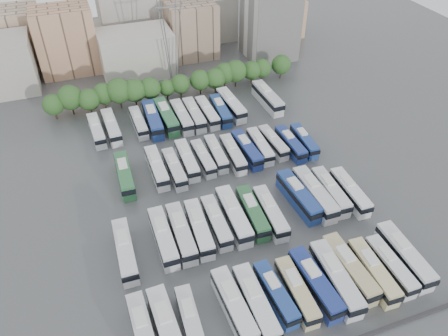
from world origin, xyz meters
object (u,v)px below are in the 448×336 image
object	(u,v)px
bus_r2_s7	(216,153)
bus_r3_s6	(182,117)
bus_r0_s1	(167,330)
bus_r0_s9	(335,278)
bus_r1_s0	(125,251)
bus_r1_s13	(350,192)
bus_r0_s11	(373,271)
bus_r2_s8	(233,154)
bus_r0_s12	(390,266)
apartment_tower	(271,13)
bus_r0_s2	(191,322)
bus_r0_s4	(234,306)
bus_r0_s5	(256,304)
bus_r2_s10	(260,146)
bus_r1_s11	(314,194)
bus_r0_s10	(349,268)
bus_r0_s13	(404,255)
bus_r1_s6	(234,215)
bus_r2_s1	(125,175)
bus_r3_s0	(96,130)
bus_r1_s10	(298,196)
bus_r2_s5	(187,160)
bus_r1_s3	(181,233)
bus_r2_s4	(174,169)
bus_r0_s6	(276,294)
bus_r1_s12	(330,191)
bus_r2_s3	(157,167)
bus_r2_s9	(247,149)
bus_r3_s4	(153,119)
bus_r1_s8	(270,213)
bus_r1_s5	(216,222)
bus_r3_s1	(111,127)
bus_r3_s3	(139,122)
bus_r3_s9	(221,110)
bus_r2_s13	(304,141)
bus_r3_s10	(231,105)
bus_r0_s7	(297,291)
bus_r0_s0	(143,333)
bus_r3_s13	(267,98)
bus_r2_s11	(273,142)
bus_r3_s8	(207,112)
electricity_pylon	(169,16)
bus_r2_s12	(290,144)
bus_r1_s2	(163,237)

from	to	relation	value
bus_r2_s7	bus_r3_s6	size ratio (longest dim) A/B	0.89
bus_r0_s1	bus_r0_s9	distance (m)	26.66
bus_r1_s0	bus_r1_s13	world-z (taller)	bus_r1_s0
bus_r0_s11	bus_r2_s8	bearing A→B (deg)	107.55
bus_r0_s12	apartment_tower	bearing A→B (deg)	79.41
bus_r0_s2	bus_r0_s4	xyz separation A→B (m)	(6.68, 0.20, 0.24)
bus_r0_s5	bus_r2_s10	world-z (taller)	bus_r0_s5
bus_r1_s11	bus_r0_s10	bearing A→B (deg)	-101.08
bus_r0_s13	bus_r1_s6	bearing A→B (deg)	143.73
bus_r1_s13	bus_r2_s1	xyz separation A→B (m)	(-39.79, 19.62, 0.08)
bus_r0_s12	bus_r3_s0	distance (m)	68.06
bus_r1_s11	bus_r1_s10	bearing A→B (deg)	169.50
bus_r2_s5	bus_r2_s8	xyz separation A→B (m)	(9.82, -1.30, -0.03)
bus_r1_s3	bus_r2_s4	bearing A→B (deg)	80.20
bus_r0_s2	bus_r0_s6	bearing A→B (deg)	3.61
bus_r0_s9	bus_r1_s12	size ratio (longest dim) A/B	1.11
bus_r2_s8	bus_r2_s3	bearing A→B (deg)	178.64
bus_r0_s11	bus_r2_s1	world-z (taller)	bus_r2_s1
bus_r2_s9	bus_r3_s4	distance (m)	24.67
bus_r0_s13	bus_r1_s8	size ratio (longest dim) A/B	1.06
bus_r0_s1	bus_r1_s5	world-z (taller)	bus_r0_s1
bus_r2_s1	bus_r1_s8	bearing A→B (deg)	-38.55
bus_r3_s1	bus_r3_s3	xyz separation A→B (m)	(6.31, -0.06, -0.18)
bus_r1_s3	bus_r3_s9	xyz separation A→B (m)	(19.84, 35.80, -0.12)
bus_r2_s10	bus_r2_s13	size ratio (longest dim) A/B	1.03
bus_r2_s4	bus_r3_s10	distance (m)	27.66
bus_r0_s7	bus_r1_s13	bearing A→B (deg)	41.55
bus_r0_s5	bus_r0_s13	size ratio (longest dim) A/B	0.99
bus_r0_s0	bus_r1_s12	xyz separation A→B (m)	(39.74, 16.92, 0.01)
bus_r0_s5	bus_r1_s8	xyz separation A→B (m)	(9.95, 16.65, -0.11)
bus_r3_s13	bus_r3_s10	bearing A→B (deg)	178.96
bus_r3_s1	bus_r3_s9	distance (m)	26.29
bus_r1_s5	bus_r2_s11	size ratio (longest dim) A/B	1.07
bus_r1_s10	bus_r3_s1	xyz separation A→B (m)	(-29.73, 35.96, -0.10)
bus_r0_s0	bus_r3_s0	world-z (taller)	bus_r0_s0
bus_r0_s7	bus_r1_s8	xyz separation A→B (m)	(3.22, 16.65, 0.09)
bus_r2_s13	bus_r3_s8	size ratio (longest dim) A/B	0.92
bus_r3_s8	bus_r3_s10	bearing A→B (deg)	8.53
bus_r0_s1	bus_r3_s1	world-z (taller)	bus_r0_s1
bus_r3_s1	bus_r3_s10	size ratio (longest dim) A/B	0.93
electricity_pylon	bus_r2_s12	xyz separation A→B (m)	(16.09, -39.07, -16.91)
bus_r2_s7	bus_r2_s11	distance (m)	13.24
bus_r0_s4	bus_r2_s12	bearing A→B (deg)	50.13
apartment_tower	bus_r0_s1	xyz separation A→B (m)	(-52.32, -81.61, -10.96)
bus_r3_s6	bus_r2_s4	bearing A→B (deg)	-110.10
bus_r0_s2	bus_r1_s0	bearing A→B (deg)	115.00
bus_r0_s9	bus_r2_s7	distance (m)	37.82
bus_r0_s12	bus_r1_s2	bearing A→B (deg)	151.43
bus_r0_s1	bus_r2_s1	distance (m)	36.00
bus_r0_s5	bus_r1_s10	size ratio (longest dim) A/B	0.99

